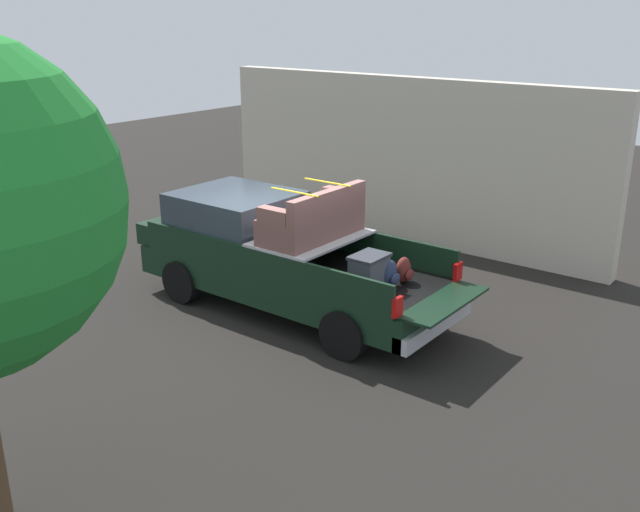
# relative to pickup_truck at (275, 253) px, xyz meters

# --- Properties ---
(ground_plane) EXTENTS (40.00, 40.00, 0.00)m
(ground_plane) POSITION_rel_pickup_truck_xyz_m (-0.37, -0.00, -0.95)
(ground_plane) COLOR black
(pickup_truck) EXTENTS (6.05, 2.06, 2.23)m
(pickup_truck) POSITION_rel_pickup_truck_xyz_m (0.00, 0.00, 0.00)
(pickup_truck) COLOR black
(pickup_truck) RESTS_ON ground_plane
(building_facade) EXTENTS (9.36, 0.36, 3.54)m
(building_facade) POSITION_rel_pickup_truck_xyz_m (0.35, -4.69, 0.82)
(building_facade) COLOR beige
(building_facade) RESTS_ON ground_plane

